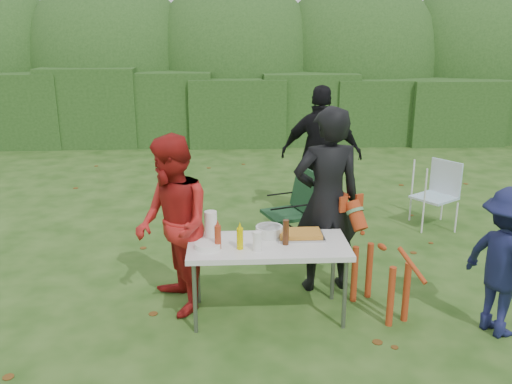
{
  "coord_description": "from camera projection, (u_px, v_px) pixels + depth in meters",
  "views": [
    {
      "loc": [
        -0.25,
        -4.84,
        2.67
      ],
      "look_at": [
        0.05,
        0.64,
        1.0
      ],
      "focal_mm": 38.0,
      "sensor_mm": 36.0,
      "label": 1
    }
  ],
  "objects": [
    {
      "name": "ground",
      "position": [
        255.0,
        306.0,
        5.42
      ],
      "size": [
        80.0,
        80.0,
        0.0
      ],
      "primitive_type": "plane",
      "color": "#1E4211"
    },
    {
      "name": "hedge_row",
      "position": [
        237.0,
        108.0,
        12.81
      ],
      "size": [
        22.0,
        1.4,
        1.7
      ],
      "primitive_type": "cube",
      "color": "#23471C",
      "rests_on": "ground"
    },
    {
      "name": "shrub_backdrop",
      "position": [
        236.0,
        70.0,
        14.12
      ],
      "size": [
        20.0,
        2.6,
        3.2
      ],
      "primitive_type": "ellipsoid",
      "color": "#3D6628",
      "rests_on": "ground"
    },
    {
      "name": "folding_table",
      "position": [
        268.0,
        249.0,
        5.06
      ],
      "size": [
        1.5,
        0.7,
        0.74
      ],
      "color": "silver",
      "rests_on": "ground"
    },
    {
      "name": "person_cook",
      "position": [
        327.0,
        201.0,
        5.54
      ],
      "size": [
        0.76,
        0.55,
        1.95
      ],
      "primitive_type": "imported",
      "rotation": [
        0.0,
        0.0,
        3.27
      ],
      "color": "black",
      "rests_on": "ground"
    },
    {
      "name": "person_red_jacket",
      "position": [
        173.0,
        226.0,
        5.13
      ],
      "size": [
        0.92,
        1.03,
        1.74
      ],
      "primitive_type": "imported",
      "rotation": [
        0.0,
        0.0,
        -1.2
      ],
      "color": "#A61A18",
      "rests_on": "ground"
    },
    {
      "name": "person_black_puffy",
      "position": [
        321.0,
        154.0,
        7.6
      ],
      "size": [
        1.21,
        0.74,
        1.93
      ],
      "primitive_type": "imported",
      "rotation": [
        0.0,
        0.0,
        2.88
      ],
      "color": "black",
      "rests_on": "ground"
    },
    {
      "name": "child",
      "position": [
        506.0,
        263.0,
        4.78
      ],
      "size": [
        0.8,
        1.01,
        1.37
      ],
      "primitive_type": "imported",
      "rotation": [
        0.0,
        0.0,
        1.95
      ],
      "color": "#141942",
      "rests_on": "ground"
    },
    {
      "name": "dog",
      "position": [
        381.0,
        262.0,
        5.19
      ],
      "size": [
        0.84,
        1.16,
        1.02
      ],
      "primitive_type": null,
      "rotation": [
        0.0,
        0.0,
        2.01
      ],
      "color": "#A43816",
      "rests_on": "ground"
    },
    {
      "name": "camping_chair",
      "position": [
        288.0,
        209.0,
        6.74
      ],
      "size": [
        0.8,
        0.8,
        1.0
      ],
      "primitive_type": null,
      "rotation": [
        0.0,
        0.0,
        3.48
      ],
      "color": "#193D22",
      "rests_on": "ground"
    },
    {
      "name": "lawn_chair",
      "position": [
        434.0,
        195.0,
        7.46
      ],
      "size": [
        0.76,
        0.76,
        0.92
      ],
      "primitive_type": null,
      "rotation": [
        0.0,
        0.0,
        3.74
      ],
      "color": "#59A2BF",
      "rests_on": "ground"
    },
    {
      "name": "food_tray",
      "position": [
        300.0,
        236.0,
        5.2
      ],
      "size": [
        0.45,
        0.3,
        0.02
      ],
      "primitive_type": "cube",
      "color": "#B7B7BA",
      "rests_on": "folding_table"
    },
    {
      "name": "focaccia_bread",
      "position": [
        300.0,
        233.0,
        5.19
      ],
      "size": [
        0.4,
        0.26,
        0.04
      ],
      "primitive_type": "cube",
      "color": "#C6812B",
      "rests_on": "food_tray"
    },
    {
      "name": "mustard_bottle",
      "position": [
        240.0,
        239.0,
        4.9
      ],
      "size": [
        0.06,
        0.06,
        0.2
      ],
      "primitive_type": "cylinder",
      "color": "#CEBE00",
      "rests_on": "folding_table"
    },
    {
      "name": "ketchup_bottle",
      "position": [
        218.0,
        237.0,
        4.9
      ],
      "size": [
        0.06,
        0.06,
        0.22
      ],
      "primitive_type": "cylinder",
      "color": "#A2351A",
      "rests_on": "folding_table"
    },
    {
      "name": "beer_bottle",
      "position": [
        286.0,
        232.0,
        4.99
      ],
      "size": [
        0.06,
        0.06,
        0.24
      ],
      "primitive_type": "cylinder",
      "color": "#47230F",
      "rests_on": "folding_table"
    },
    {
      "name": "paper_towel_roll",
      "position": [
        211.0,
        224.0,
        5.16
      ],
      "size": [
        0.12,
        0.12,
        0.26
      ],
      "primitive_type": "cylinder",
      "color": "white",
      "rests_on": "folding_table"
    },
    {
      "name": "cup_stack",
      "position": [
        257.0,
        241.0,
        4.86
      ],
      "size": [
        0.08,
        0.08,
        0.18
      ],
      "primitive_type": "cylinder",
      "color": "white",
      "rests_on": "folding_table"
    },
    {
      "name": "pasta_bowl",
      "position": [
        269.0,
        231.0,
        5.21
      ],
      "size": [
        0.26,
        0.26,
        0.1
      ],
      "primitive_type": "cylinder",
      "color": "silver",
      "rests_on": "folding_table"
    },
    {
      "name": "plate_stack",
      "position": [
        208.0,
        246.0,
        4.94
      ],
      "size": [
        0.24,
        0.24,
        0.05
      ],
      "primitive_type": "cylinder",
      "color": "white",
      "rests_on": "folding_table"
    }
  ]
}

